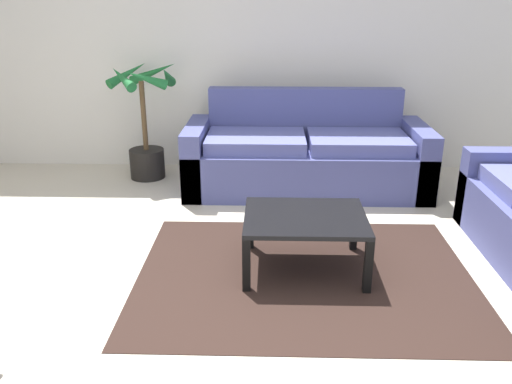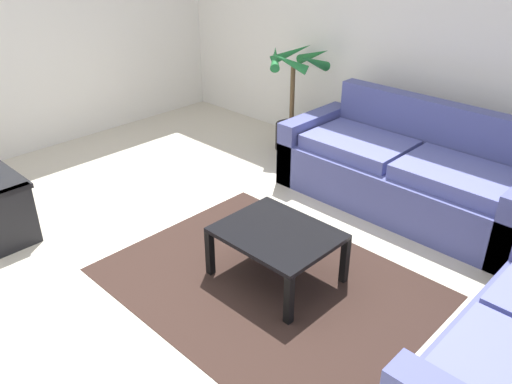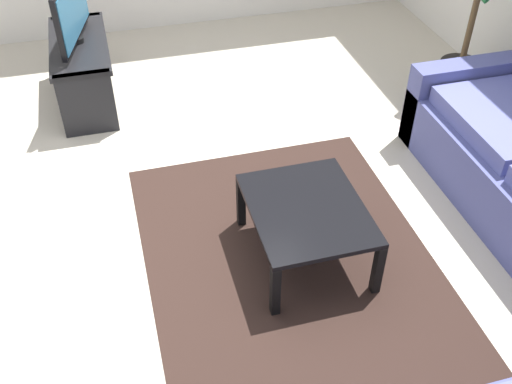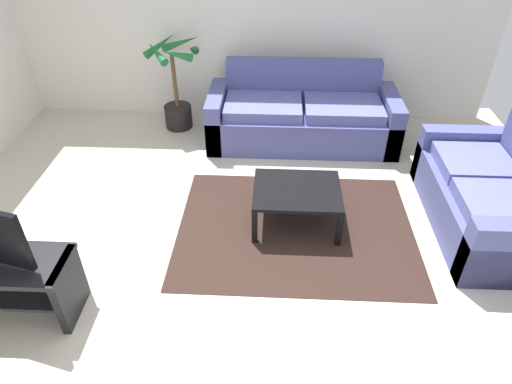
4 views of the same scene
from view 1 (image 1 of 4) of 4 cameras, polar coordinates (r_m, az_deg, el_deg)
ground_plane at (r=3.08m, az=-3.93°, el=-14.10°), size 6.60×6.60×0.00m
wall_back at (r=5.54m, az=-1.28°, el=16.40°), size 6.00×0.06×2.70m
couch_main at (r=5.03m, az=5.37°, el=3.73°), size 2.23×0.90×0.90m
coffee_table at (r=3.51m, az=5.31°, el=-3.30°), size 0.80×0.65×0.39m
area_rug at (r=3.57m, az=5.23°, el=-8.86°), size 2.20×1.70×0.01m
potted_palm at (r=5.38m, az=-11.73°, el=6.62°), size 0.69×0.67×1.16m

